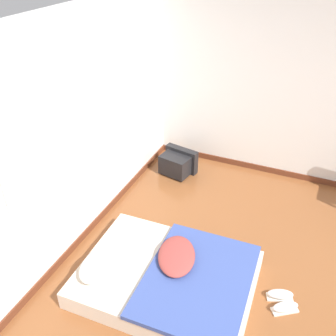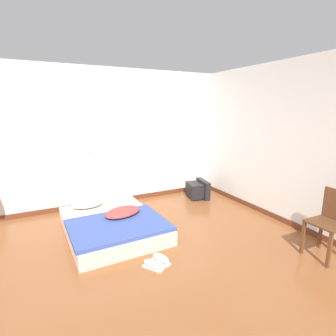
{
  "view_description": "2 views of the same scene",
  "coord_description": "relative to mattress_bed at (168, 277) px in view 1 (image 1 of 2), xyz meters",
  "views": [
    {
      "loc": [
        -2.37,
        0.39,
        3.16
      ],
      "look_at": [
        1.06,
        1.88,
        0.78
      ],
      "focal_mm": 40.0,
      "sensor_mm": 36.0,
      "label": 1
    },
    {
      "loc": [
        -0.86,
        -2.28,
        1.85
      ],
      "look_at": [
        1.24,
        1.87,
        0.8
      ],
      "focal_mm": 28.0,
      "sensor_mm": 36.0,
      "label": 2
    }
  ],
  "objects": [
    {
      "name": "wall_back",
      "position": [
        -0.06,
        1.26,
        1.16
      ],
      "size": [
        7.79,
        0.08,
        2.6
      ],
      "color": "white",
      "rests_on": "ground_plane"
    },
    {
      "name": "mattress_bed",
      "position": [
        0.0,
        0.0,
        0.0
      ],
      "size": [
        1.38,
        1.79,
        0.35
      ],
      "color": "beige",
      "rests_on": "ground_plane"
    },
    {
      "name": "crt_tv",
      "position": [
        2.06,
        0.74,
        0.04
      ],
      "size": [
        0.46,
        0.54,
        0.37
      ],
      "color": "black",
      "rests_on": "ground_plane"
    },
    {
      "name": "sneaker_pair",
      "position": [
        0.24,
        -1.14,
        -0.08
      ],
      "size": [
        0.35,
        0.35,
        0.1
      ],
      "color": "silver",
      "rests_on": "ground_plane"
    }
  ]
}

